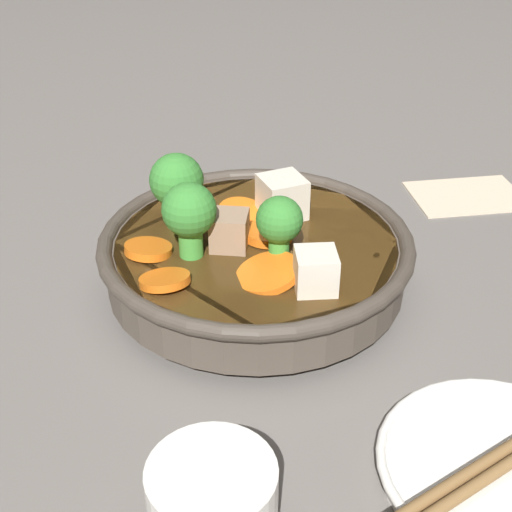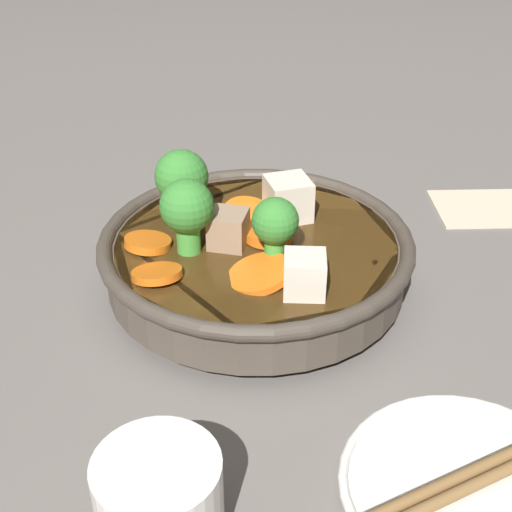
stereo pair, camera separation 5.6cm
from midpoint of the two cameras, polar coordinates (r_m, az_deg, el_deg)
name	(u,v)px [view 2 (the right image)]	position (r m, az deg, el deg)	size (l,w,h in m)	color
ground_plane	(256,289)	(0.58, 2.78, -2.74)	(3.00, 3.00, 0.00)	slate
stirfry_bowl	(254,252)	(0.56, 2.68, 0.25)	(0.24, 0.24, 0.11)	#51473D
side_saucer	(468,491)	(0.44, 20.28, -17.37)	(0.14, 0.14, 0.01)	white
tea_cup	(160,501)	(0.38, -3.40, -19.14)	(0.07, 0.07, 0.06)	white
napkin	(492,207)	(0.74, 20.46, 3.61)	(0.13, 0.10, 0.00)	beige
chopsticks_pair	(471,479)	(0.43, 20.52, -16.54)	(0.22, 0.05, 0.01)	olive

